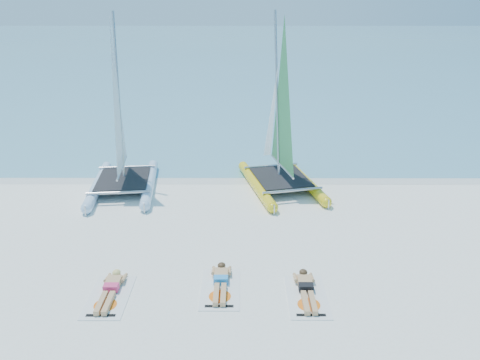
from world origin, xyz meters
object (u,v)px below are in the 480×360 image
at_px(catamaran_blue, 120,138).
at_px(towel_c, 307,297).
at_px(catamaran_yellow, 278,131).
at_px(towel_b, 220,289).
at_px(sunbather_a, 111,289).
at_px(sunbather_b, 221,281).
at_px(sunbather_c, 306,288).
at_px(towel_a, 109,297).

height_order(catamaran_blue, towel_c, catamaran_blue).
relative_size(catamaran_yellow, towel_b, 3.68).
relative_size(catamaran_blue, sunbather_a, 3.93).
height_order(towel_b, sunbather_b, sunbather_b).
relative_size(catamaran_blue, towel_c, 3.66).
height_order(catamaran_blue, sunbather_b, catamaran_blue).
relative_size(catamaran_blue, catamaran_yellow, 0.99).
distance_m(catamaran_yellow, sunbather_c, 7.88).
bearing_deg(sunbather_b, towel_c, -13.56).
bearing_deg(catamaran_yellow, sunbather_c, -101.65).
distance_m(catamaran_yellow, sunbather_a, 9.22).
relative_size(sunbather_a, sunbather_b, 1.00).
xyz_separation_m(towel_a, towel_b, (2.77, 0.36, 0.00)).
relative_size(towel_b, sunbather_c, 1.07).
height_order(catamaran_yellow, towel_b, catamaran_yellow).
xyz_separation_m(catamaran_yellow, sunbather_b, (-1.98, -7.28, -2.03)).
bearing_deg(sunbather_b, catamaran_blue, 121.36).
xyz_separation_m(towel_b, sunbather_c, (2.18, -0.14, 0.11)).
relative_size(catamaran_yellow, sunbather_c, 3.95).
height_order(towel_c, sunbather_c, sunbather_c).
height_order(towel_b, towel_c, same).
height_order(catamaran_yellow, sunbather_c, catamaran_yellow).
bearing_deg(sunbather_a, towel_c, -1.92).
height_order(catamaran_blue, catamaran_yellow, catamaran_yellow).
bearing_deg(towel_b, sunbather_c, -3.73).
bearing_deg(catamaran_yellow, towel_b, -118.02).
bearing_deg(catamaran_blue, sunbather_a, -85.65).
xyz_separation_m(catamaran_yellow, sunbather_a, (-4.75, -7.64, -2.03)).
height_order(catamaran_yellow, towel_a, catamaran_yellow).
bearing_deg(towel_b, catamaran_blue, 120.64).
bearing_deg(catamaran_blue, sunbather_b, -64.78).
bearing_deg(sunbather_b, sunbather_c, -8.71).
relative_size(sunbather_b, sunbather_c, 1.00).
bearing_deg(towel_c, sunbather_c, 90.00).
distance_m(sunbather_a, towel_b, 2.78).
bearing_deg(sunbather_c, catamaran_yellow, 91.55).
bearing_deg(towel_c, sunbather_a, 178.08).
bearing_deg(catamaran_blue, sunbather_c, -54.44).
xyz_separation_m(catamaran_blue, catamaran_yellow, (6.06, 0.59, 0.12)).
height_order(sunbather_a, towel_b, sunbather_a).
relative_size(towel_a, towel_b, 1.00).
bearing_deg(towel_c, towel_a, -179.70).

